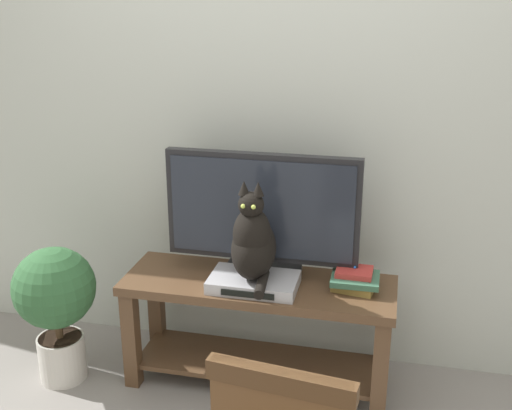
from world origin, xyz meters
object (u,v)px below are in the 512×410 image
object	(u,v)px
tv_stand	(258,315)
media_box	(254,282)
cat	(253,242)
tv	(262,213)
book_stack	(355,280)
potted_plant	(56,300)

from	to	relation	value
tv_stand	media_box	bearing A→B (deg)	-95.05
media_box	cat	xyz separation A→B (m)	(0.00, -0.02, 0.21)
tv	media_box	bearing A→B (deg)	-92.43
book_stack	potted_plant	distance (m)	1.42
media_box	book_stack	xyz separation A→B (m)	(0.45, 0.09, 0.02)
tv	potted_plant	xyz separation A→B (m)	(-0.95, -0.27, -0.43)
tv	cat	size ratio (longest dim) A/B	1.93
cat	media_box	bearing A→B (deg)	93.88
tv_stand	media_box	world-z (taller)	media_box
tv_stand	book_stack	distance (m)	0.50
media_box	cat	size ratio (longest dim) A/B	0.85
cat	potted_plant	world-z (taller)	cat
tv	potted_plant	bearing A→B (deg)	-164.36
tv	potted_plant	size ratio (longest dim) A/B	1.31
tv	media_box	distance (m)	0.32
cat	potted_plant	bearing A→B (deg)	-173.51
book_stack	potted_plant	bearing A→B (deg)	-171.14
tv_stand	tv	distance (m)	0.50
media_box	cat	bearing A→B (deg)	-86.12
cat	tv_stand	bearing A→B (deg)	86.57
media_box	cat	distance (m)	0.21
book_stack	tv_stand	bearing A→B (deg)	-176.68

